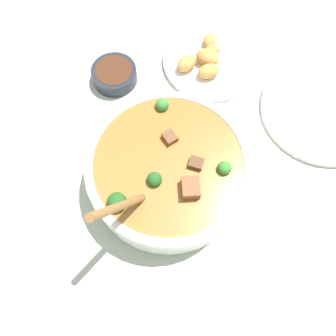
{
  "coord_description": "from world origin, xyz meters",
  "views": [
    {
      "loc": [
        -0.21,
        0.04,
        0.6
      ],
      "look_at": [
        0.0,
        0.0,
        0.06
      ],
      "focal_mm": 35.0,
      "sensor_mm": 36.0,
      "label": 1
    }
  ],
  "objects_px": {
    "stew_bowl": "(168,169)",
    "condiment_bowl": "(114,74)",
    "food_plate": "(209,60)",
    "empty_plate": "(323,110)"
  },
  "relations": [
    {
      "from": "stew_bowl",
      "to": "condiment_bowl",
      "type": "bearing_deg",
      "value": 15.14
    },
    {
      "from": "stew_bowl",
      "to": "food_plate",
      "type": "height_order",
      "value": "stew_bowl"
    },
    {
      "from": "food_plate",
      "to": "stew_bowl",
      "type": "bearing_deg",
      "value": 150.77
    },
    {
      "from": "stew_bowl",
      "to": "food_plate",
      "type": "bearing_deg",
      "value": -29.23
    },
    {
      "from": "empty_plate",
      "to": "condiment_bowl",
      "type": "bearing_deg",
      "value": 68.26
    },
    {
      "from": "stew_bowl",
      "to": "food_plate",
      "type": "distance_m",
      "value": 0.3
    },
    {
      "from": "stew_bowl",
      "to": "condiment_bowl",
      "type": "xyz_separation_m",
      "value": [
        0.25,
        0.07,
        -0.03
      ]
    },
    {
      "from": "stew_bowl",
      "to": "empty_plate",
      "type": "bearing_deg",
      "value": -75.85
    },
    {
      "from": "stew_bowl",
      "to": "empty_plate",
      "type": "relative_size",
      "value": 1.12
    },
    {
      "from": "condiment_bowl",
      "to": "food_plate",
      "type": "xyz_separation_m",
      "value": [
        0.0,
        -0.21,
        -0.01
      ]
    }
  ]
}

